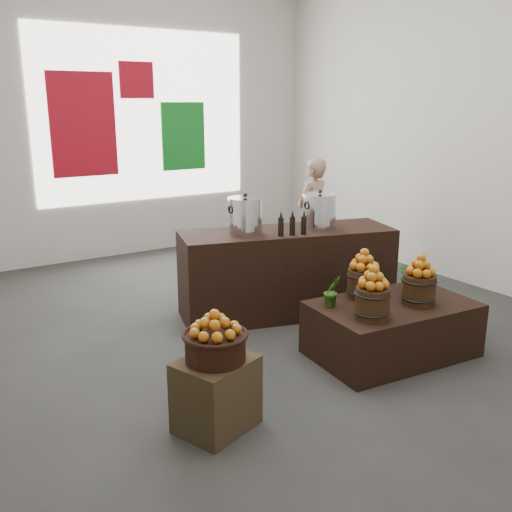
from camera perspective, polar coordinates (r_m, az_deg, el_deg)
ground at (r=5.81m, az=0.17°, el=-7.13°), size 7.00×7.00×0.00m
back_wall at (r=8.53m, az=-13.05°, el=13.43°), size 6.00×0.04×4.00m
back_opening at (r=8.62m, az=-11.08°, el=13.55°), size 3.20×0.02×2.40m
deco_red_left at (r=8.32m, az=-16.91°, el=12.45°), size 0.90×0.04×1.40m
deco_green_right at (r=8.86m, az=-7.28°, el=11.79°), size 0.70×0.04×1.00m
deco_red_upper at (r=8.57m, az=-11.88°, el=16.84°), size 0.50×0.04×0.50m
crate at (r=4.05m, az=-4.00°, el=-13.61°), size 0.62×0.57×0.51m
wicker_basket at (r=3.89m, az=-4.09°, el=-9.09°), size 0.41×0.41×0.19m
apples_in_basket at (r=3.82m, az=-4.14°, el=-6.65°), size 0.32×0.32×0.17m
display_table at (r=5.27m, az=13.42°, el=-7.10°), size 1.48×0.99×0.49m
apple_bucket_front_left at (r=4.75m, az=11.56°, el=-4.64°), size 0.28×0.28×0.26m
apples_in_bucket_front_left at (r=4.68m, az=11.70°, el=-2.05°), size 0.21×0.21×0.19m
apple_bucket_front_right at (r=5.19m, az=15.99°, el=-3.24°), size 0.28×0.28×0.26m
apples_in_bucket_front_right at (r=5.12m, az=16.17°, el=-0.85°), size 0.21×0.21×0.19m
apple_bucket_rear at (r=5.24m, az=10.65°, el=-2.70°), size 0.28×0.28×0.26m
apples_in_bucket_rear at (r=5.18m, az=10.77°, el=-0.34°), size 0.21×0.21×0.19m
herb_garnish_right at (r=5.54m, az=15.26°, el=-1.80°), size 0.31×0.28×0.30m
herb_garnish_left at (r=4.97m, az=7.63°, el=-3.48°), size 0.17×0.14×0.28m
counter at (r=6.06m, az=3.10°, el=-1.62°), size 2.34×1.29×0.91m
stock_pot_left at (r=5.77m, az=-1.08°, el=3.98°), size 0.34×0.34×0.34m
stock_pot_center at (r=6.04m, az=6.36°, el=4.39°), size 0.34×0.34×0.34m
oil_cruets at (r=5.71m, az=3.95°, el=3.37°), size 0.25×0.12×0.25m
shopper at (r=7.66m, az=5.64°, el=4.17°), size 0.63×0.50×1.50m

